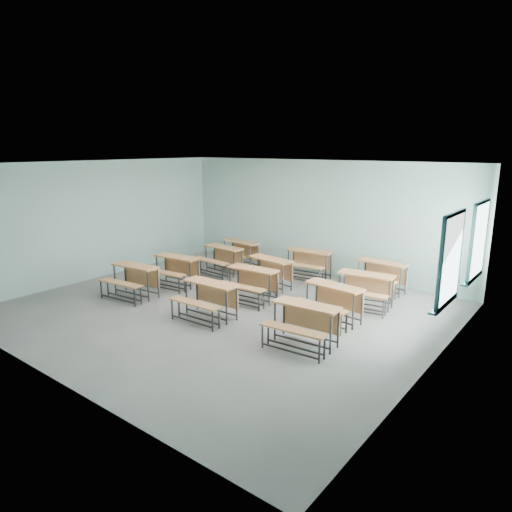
{
  "coord_description": "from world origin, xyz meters",
  "views": [
    {
      "loc": [
        6.46,
        -7.2,
        3.57
      ],
      "look_at": [
        -0.04,
        1.2,
        1.0
      ],
      "focal_mm": 32.0,
      "sensor_mm": 36.0,
      "label": 1
    }
  ],
  "objects_px": {
    "desk_unit_r3c0": "(238,250)",
    "desk_unit_r0c1": "(207,295)",
    "desk_unit_r2c2": "(365,285)",
    "desk_unit_r0c0": "(132,276)",
    "desk_unit_r1c2": "(331,298)",
    "desk_unit_r2c1": "(268,269)",
    "desk_unit_r3c2": "(380,272)",
    "desk_unit_r2c0": "(221,256)",
    "desk_unit_r1c1": "(250,280)",
    "desk_unit_r1c0": "(174,266)",
    "desk_unit_r3c1": "(308,260)",
    "desk_unit_r0c2": "(303,319)"
  },
  "relations": [
    {
      "from": "desk_unit_r1c2",
      "to": "desk_unit_r3c2",
      "type": "relative_size",
      "value": 1.01
    },
    {
      "from": "desk_unit_r3c0",
      "to": "desk_unit_r0c1",
      "type": "bearing_deg",
      "value": -50.86
    },
    {
      "from": "desk_unit_r0c1",
      "to": "desk_unit_r3c0",
      "type": "relative_size",
      "value": 0.94
    },
    {
      "from": "desk_unit_r0c0",
      "to": "desk_unit_r3c1",
      "type": "height_order",
      "value": "same"
    },
    {
      "from": "desk_unit_r0c0",
      "to": "desk_unit_r2c2",
      "type": "xyz_separation_m",
      "value": [
        4.75,
        2.72,
        0.0
      ]
    },
    {
      "from": "desk_unit_r1c2",
      "to": "desk_unit_r2c2",
      "type": "relative_size",
      "value": 0.98
    },
    {
      "from": "desk_unit_r0c0",
      "to": "desk_unit_r1c1",
      "type": "height_order",
      "value": "same"
    },
    {
      "from": "desk_unit_r0c0",
      "to": "desk_unit_r3c2",
      "type": "xyz_separation_m",
      "value": [
        4.57,
        3.98,
        0.0
      ]
    },
    {
      "from": "desk_unit_r3c0",
      "to": "desk_unit_r2c2",
      "type": "bearing_deg",
      "value": -4.88
    },
    {
      "from": "desk_unit_r0c2",
      "to": "desk_unit_r2c1",
      "type": "height_order",
      "value": "same"
    },
    {
      "from": "desk_unit_r2c0",
      "to": "desk_unit_r3c2",
      "type": "distance_m",
      "value": 4.43
    },
    {
      "from": "desk_unit_r3c0",
      "to": "desk_unit_r1c2",
      "type": "bearing_deg",
      "value": -19.42
    },
    {
      "from": "desk_unit_r3c1",
      "to": "desk_unit_r1c2",
      "type": "bearing_deg",
      "value": -56.71
    },
    {
      "from": "desk_unit_r2c0",
      "to": "desk_unit_r3c1",
      "type": "relative_size",
      "value": 0.98
    },
    {
      "from": "desk_unit_r0c1",
      "to": "desk_unit_r2c0",
      "type": "bearing_deg",
      "value": 126.02
    },
    {
      "from": "desk_unit_r0c1",
      "to": "desk_unit_r2c2",
      "type": "xyz_separation_m",
      "value": [
        2.33,
        2.65,
        0.0
      ]
    },
    {
      "from": "desk_unit_r0c0",
      "to": "desk_unit_r3c0",
      "type": "xyz_separation_m",
      "value": [
        0.18,
        3.76,
        0.0
      ]
    },
    {
      "from": "desk_unit_r1c0",
      "to": "desk_unit_r1c1",
      "type": "relative_size",
      "value": 1.03
    },
    {
      "from": "desk_unit_r0c1",
      "to": "desk_unit_r3c0",
      "type": "distance_m",
      "value": 4.31
    },
    {
      "from": "desk_unit_r0c0",
      "to": "desk_unit_r3c0",
      "type": "height_order",
      "value": "same"
    },
    {
      "from": "desk_unit_r0c2",
      "to": "desk_unit_r3c0",
      "type": "height_order",
      "value": "same"
    },
    {
      "from": "desk_unit_r1c1",
      "to": "desk_unit_r1c2",
      "type": "bearing_deg",
      "value": -4.09
    },
    {
      "from": "desk_unit_r0c0",
      "to": "desk_unit_r3c2",
      "type": "bearing_deg",
      "value": 35.87
    },
    {
      "from": "desk_unit_r0c1",
      "to": "desk_unit_r2c1",
      "type": "xyz_separation_m",
      "value": [
        -0.25,
        2.48,
        0.0
      ]
    },
    {
      "from": "desk_unit_r0c2",
      "to": "desk_unit_r2c1",
      "type": "distance_m",
      "value": 3.53
    },
    {
      "from": "desk_unit_r0c1",
      "to": "desk_unit_r2c0",
      "type": "distance_m",
      "value": 3.5
    },
    {
      "from": "desk_unit_r1c2",
      "to": "desk_unit_r2c1",
      "type": "xyz_separation_m",
      "value": [
        -2.4,
        1.06,
        0.0
      ]
    },
    {
      "from": "desk_unit_r2c1",
      "to": "desk_unit_r2c2",
      "type": "distance_m",
      "value": 2.58
    },
    {
      "from": "desk_unit_r1c1",
      "to": "desk_unit_r3c1",
      "type": "xyz_separation_m",
      "value": [
        0.07,
        2.45,
        0.0
      ]
    },
    {
      "from": "desk_unit_r0c1",
      "to": "desk_unit_r0c2",
      "type": "height_order",
      "value": "same"
    },
    {
      "from": "desk_unit_r3c1",
      "to": "desk_unit_r1c0",
      "type": "bearing_deg",
      "value": -137.73
    },
    {
      "from": "desk_unit_r3c0",
      "to": "desk_unit_r3c2",
      "type": "distance_m",
      "value": 4.4
    },
    {
      "from": "desk_unit_r1c2",
      "to": "desk_unit_r0c2",
      "type": "bearing_deg",
      "value": -76.85
    },
    {
      "from": "desk_unit_r3c0",
      "to": "desk_unit_r3c1",
      "type": "bearing_deg",
      "value": 12.94
    },
    {
      "from": "desk_unit_r0c1",
      "to": "desk_unit_r3c0",
      "type": "bearing_deg",
      "value": 119.9
    },
    {
      "from": "desk_unit_r0c0",
      "to": "desk_unit_r0c2",
      "type": "height_order",
      "value": "same"
    },
    {
      "from": "desk_unit_r3c0",
      "to": "desk_unit_r1c0",
      "type": "bearing_deg",
      "value": -83.4
    },
    {
      "from": "desk_unit_r1c2",
      "to": "desk_unit_r3c0",
      "type": "xyz_separation_m",
      "value": [
        -4.39,
        2.27,
        0.0
      ]
    },
    {
      "from": "desk_unit_r0c2",
      "to": "desk_unit_r1c2",
      "type": "height_order",
      "value": "same"
    },
    {
      "from": "desk_unit_r3c2",
      "to": "desk_unit_r3c0",
      "type": "bearing_deg",
      "value": -172.01
    },
    {
      "from": "desk_unit_r1c0",
      "to": "desk_unit_r1c2",
      "type": "relative_size",
      "value": 1.0
    },
    {
      "from": "desk_unit_r1c0",
      "to": "desk_unit_r2c0",
      "type": "relative_size",
      "value": 1.02
    },
    {
      "from": "desk_unit_r1c1",
      "to": "desk_unit_r3c2",
      "type": "xyz_separation_m",
      "value": [
        2.15,
        2.46,
        0.0
      ]
    },
    {
      "from": "desk_unit_r0c0",
      "to": "desk_unit_r1c2",
      "type": "relative_size",
      "value": 0.99
    },
    {
      "from": "desk_unit_r2c1",
      "to": "desk_unit_r2c2",
      "type": "height_order",
      "value": "same"
    },
    {
      "from": "desk_unit_r1c0",
      "to": "desk_unit_r3c0",
      "type": "relative_size",
      "value": 0.98
    },
    {
      "from": "desk_unit_r2c2",
      "to": "desk_unit_r3c2",
      "type": "distance_m",
      "value": 1.27
    },
    {
      "from": "desk_unit_r3c0",
      "to": "desk_unit_r0c0",
      "type": "bearing_deg",
      "value": -84.83
    },
    {
      "from": "desk_unit_r0c2",
      "to": "desk_unit_r1c0",
      "type": "relative_size",
      "value": 0.98
    },
    {
      "from": "desk_unit_r0c0",
      "to": "desk_unit_r2c1",
      "type": "distance_m",
      "value": 3.35
    }
  ]
}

